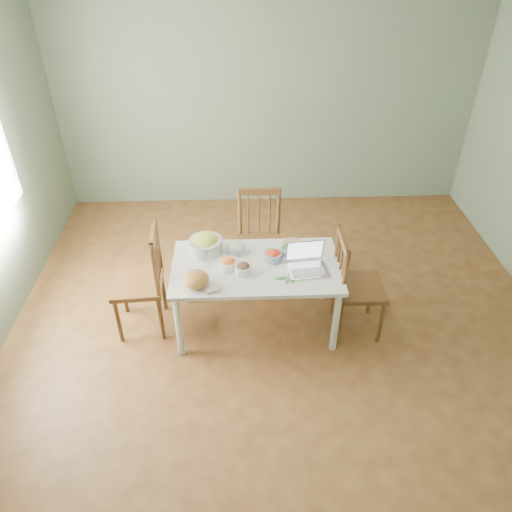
{
  "coord_description": "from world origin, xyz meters",
  "views": [
    {
      "loc": [
        -0.36,
        -3.21,
        3.18
      ],
      "look_at": [
        -0.23,
        0.11,
        0.78
      ],
      "focal_mm": 34.1,
      "sensor_mm": 36.0,
      "label": 1
    }
  ],
  "objects_px": {
    "chair_far": "(260,243)",
    "laptop": "(308,260)",
    "dining_table": "(256,296)",
    "chair_left": "(137,281)",
    "chair_right": "(360,285)",
    "bread_boule": "(196,279)",
    "bowl_squash": "(205,244)"
  },
  "relations": [
    {
      "from": "chair_far",
      "to": "laptop",
      "type": "bearing_deg",
      "value": -60.92
    },
    {
      "from": "dining_table",
      "to": "chair_left",
      "type": "relative_size",
      "value": 1.4
    },
    {
      "from": "chair_right",
      "to": "bread_boule",
      "type": "relative_size",
      "value": 4.75
    },
    {
      "from": "laptop",
      "to": "chair_left",
      "type": "bearing_deg",
      "value": 169.03
    },
    {
      "from": "chair_far",
      "to": "bowl_squash",
      "type": "distance_m",
      "value": 0.68
    },
    {
      "from": "bowl_squash",
      "to": "chair_right",
      "type": "bearing_deg",
      "value": -12.82
    },
    {
      "from": "dining_table",
      "to": "chair_far",
      "type": "height_order",
      "value": "chair_far"
    },
    {
      "from": "laptop",
      "to": "dining_table",
      "type": "bearing_deg",
      "value": 161.23
    },
    {
      "from": "chair_far",
      "to": "dining_table",
      "type": "bearing_deg",
      "value": -94.68
    },
    {
      "from": "chair_right",
      "to": "bowl_squash",
      "type": "bearing_deg",
      "value": 77.52
    },
    {
      "from": "chair_right",
      "to": "bowl_squash",
      "type": "relative_size",
      "value": 3.39
    },
    {
      "from": "chair_left",
      "to": "laptop",
      "type": "bearing_deg",
      "value": 81.4
    },
    {
      "from": "chair_far",
      "to": "bread_boule",
      "type": "distance_m",
      "value": 1.05
    },
    {
      "from": "chair_far",
      "to": "bowl_squash",
      "type": "xyz_separation_m",
      "value": [
        -0.5,
        -0.38,
        0.26
      ]
    },
    {
      "from": "chair_far",
      "to": "chair_right",
      "type": "relative_size",
      "value": 1.0
    },
    {
      "from": "bowl_squash",
      "to": "chair_left",
      "type": "bearing_deg",
      "value": -162.09
    },
    {
      "from": "dining_table",
      "to": "chair_far",
      "type": "xyz_separation_m",
      "value": [
        0.06,
        0.6,
        0.16
      ]
    },
    {
      "from": "chair_left",
      "to": "bowl_squash",
      "type": "height_order",
      "value": "chair_left"
    },
    {
      "from": "bowl_squash",
      "to": "laptop",
      "type": "bearing_deg",
      "value": -20.26
    },
    {
      "from": "chair_far",
      "to": "chair_left",
      "type": "height_order",
      "value": "chair_left"
    },
    {
      "from": "chair_far",
      "to": "bowl_squash",
      "type": "bearing_deg",
      "value": -141.86
    },
    {
      "from": "chair_far",
      "to": "chair_right",
      "type": "height_order",
      "value": "same"
    },
    {
      "from": "chair_left",
      "to": "bread_boule",
      "type": "height_order",
      "value": "chair_left"
    },
    {
      "from": "dining_table",
      "to": "laptop",
      "type": "distance_m",
      "value": 0.63
    },
    {
      "from": "dining_table",
      "to": "bowl_squash",
      "type": "xyz_separation_m",
      "value": [
        -0.44,
        0.22,
        0.42
      ]
    },
    {
      "from": "bread_boule",
      "to": "bowl_squash",
      "type": "height_order",
      "value": "bowl_squash"
    },
    {
      "from": "dining_table",
      "to": "chair_right",
      "type": "bearing_deg",
      "value": -5.15
    },
    {
      "from": "chair_far",
      "to": "bread_boule",
      "type": "bearing_deg",
      "value": -121.85
    },
    {
      "from": "bowl_squash",
      "to": "chair_far",
      "type": "bearing_deg",
      "value": 37.17
    },
    {
      "from": "dining_table",
      "to": "chair_far",
      "type": "distance_m",
      "value": 0.62
    },
    {
      "from": "chair_far",
      "to": "bread_boule",
      "type": "height_order",
      "value": "chair_far"
    },
    {
      "from": "chair_right",
      "to": "chair_left",
      "type": "bearing_deg",
      "value": 87.1
    }
  ]
}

